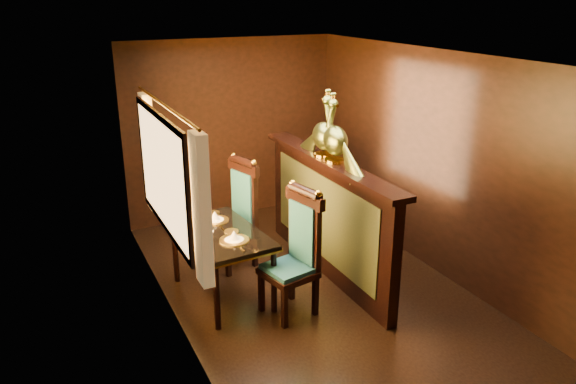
% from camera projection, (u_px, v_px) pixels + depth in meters
% --- Properties ---
extents(ground, '(5.00, 5.00, 0.00)m').
position_uv_depth(ground, '(314.00, 289.00, 6.13)').
color(ground, black).
rests_on(ground, ground).
extents(room_shell, '(3.04, 5.04, 2.52)m').
position_uv_depth(room_shell, '(308.00, 150.00, 5.58)').
color(room_shell, black).
rests_on(room_shell, ground).
extents(partition, '(0.26, 2.70, 1.36)m').
position_uv_depth(partition, '(327.00, 215.00, 6.27)').
color(partition, black).
rests_on(partition, ground).
extents(dining_table, '(0.88, 1.32, 0.94)m').
position_uv_depth(dining_table, '(220.00, 238.00, 5.79)').
color(dining_table, black).
rests_on(dining_table, ground).
extents(chair_left, '(0.57, 0.59, 1.33)m').
position_uv_depth(chair_left, '(298.00, 247.00, 5.53)').
color(chair_left, black).
rests_on(chair_left, ground).
extents(chair_right, '(0.58, 0.60, 1.31)m').
position_uv_depth(chair_right, '(239.00, 209.00, 6.52)').
color(chair_right, black).
rests_on(chair_right, ground).
extents(peacock_left, '(0.24, 0.63, 0.75)m').
position_uv_depth(peacock_left, '(336.00, 128.00, 5.83)').
color(peacock_left, '#1A5034').
rests_on(peacock_left, partition).
extents(peacock_right, '(0.23, 0.61, 0.73)m').
position_uv_depth(peacock_right, '(324.00, 124.00, 6.04)').
color(peacock_right, '#1A5034').
rests_on(peacock_right, partition).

